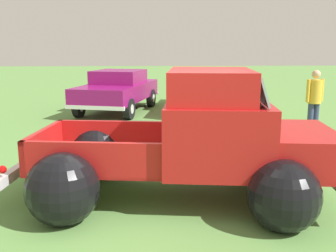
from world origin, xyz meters
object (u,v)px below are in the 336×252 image
object	(u,v)px
vintage_pickup_truck	(198,149)
spectator_0	(314,98)
show_car_0	(118,89)
show_car_1	(203,88)

from	to	relation	value
vintage_pickup_truck	spectator_0	distance (m)	5.47
show_car_0	vintage_pickup_truck	bearing A→B (deg)	27.98
show_car_1	spectator_0	xyz separation A→B (m)	(2.34, -4.05, 0.16)
vintage_pickup_truck	show_car_1	bearing A→B (deg)	88.56
show_car_0	spectator_0	xyz separation A→B (m)	(5.35, -3.78, 0.16)
show_car_0	show_car_1	size ratio (longest dim) A/B	0.96
vintage_pickup_truck	show_car_0	xyz separation A→B (m)	(-1.83, 7.96, 0.02)
show_car_0	show_car_1	distance (m)	3.02
show_car_0	show_car_1	xyz separation A→B (m)	(3.01, 0.28, 0.00)
show_car_1	spectator_0	world-z (taller)	spectator_0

